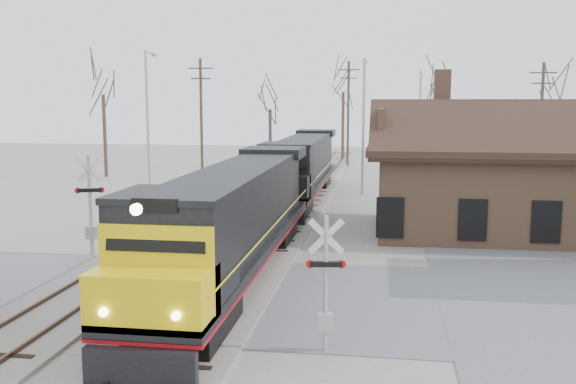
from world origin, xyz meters
name	(u,v)px	position (x,y,z in m)	size (l,w,h in m)	color
ground	(222,295)	(0.00, 0.00, 0.00)	(140.00, 140.00, 0.00)	#A09B90
road	(222,295)	(0.00, 0.00, 0.01)	(60.00, 9.00, 0.03)	#5A5A5F
track_main	(289,214)	(0.00, 15.00, 0.07)	(3.40, 90.00, 0.24)	#A09B90
track_siding	(211,212)	(-4.50, 15.00, 0.07)	(3.40, 90.00, 0.24)	#A09B90
depot	(527,184)	(11.99, 12.00, 2.41)	(15.20, 9.31, 7.90)	#90674A
locomotive_lead	(232,221)	(0.00, 1.59, 2.18)	(2.79, 18.68, 4.14)	black
locomotive_trailing	(302,167)	(0.00, 20.54, 2.18)	(2.79, 18.68, 3.92)	black
crossbuck_near	(326,287)	(3.81, -4.27, 1.69)	(1.01, 0.26, 3.53)	#A5A8AD
crossbuck_far	(90,208)	(-6.76, 4.69, 1.95)	(1.15, 0.45, 4.17)	#A5A8AD
streetlight_a	(148,116)	(-10.27, 20.79, 5.33)	(0.25, 2.04, 9.58)	#A5A8AD
streetlight_b	(364,119)	(3.76, 23.78, 5.12)	(0.25, 2.04, 9.17)	#A5A8AD
streetlight_c	(420,117)	(8.12, 36.50, 4.99)	(0.25, 2.04, 8.90)	#A5A8AD
utility_pole_a	(201,117)	(-9.42, 30.29, 5.08)	(2.00, 0.24, 9.71)	#382D23
utility_pole_b	(348,112)	(1.65, 42.59, 5.28)	(2.00, 0.24, 10.10)	#382D23
utility_pole_c	(541,120)	(17.12, 32.32, 4.86)	(2.00, 0.24, 9.29)	#382D23
tree_a	(103,81)	(-18.01, 31.01, 7.99)	(4.58, 4.58, 11.23)	#382D23
tree_b	(270,100)	(-5.58, 40.21, 6.45)	(3.70, 3.70, 9.07)	#382D23
tree_c	(343,80)	(0.70, 49.65, 8.52)	(4.88, 4.88, 11.96)	#382D23
tree_d	(439,87)	(9.86, 39.39, 7.60)	(4.36, 4.36, 10.67)	#382D23
tree_e	(556,91)	(19.81, 39.11, 7.22)	(4.14, 4.14, 10.15)	#382D23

